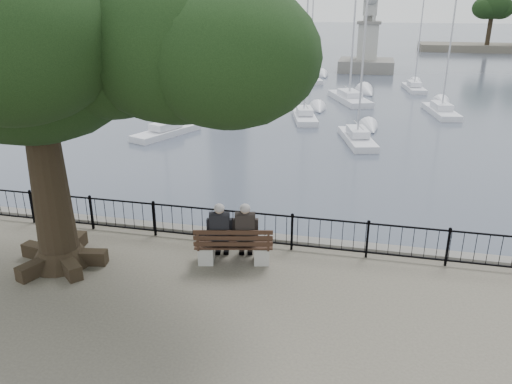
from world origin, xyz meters
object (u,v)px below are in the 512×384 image
(person_right, at_px, (245,234))
(person_left, at_px, (220,234))
(lion_monument, at_px, (367,51))
(bench, at_px, (234,250))
(tree, at_px, (62,31))

(person_right, bearing_deg, person_left, -167.50)
(person_left, bearing_deg, lion_monument, 86.81)
(lion_monument, bearing_deg, bench, -92.77)
(person_left, height_order, lion_monument, lion_monument)
(person_right, relative_size, lion_monument, 0.19)
(person_right, xyz_separation_m, tree, (-3.81, -1.08, 4.98))
(bench, bearing_deg, tree, -165.72)
(person_right, distance_m, lion_monument, 48.37)
(person_right, height_order, tree, tree)
(bench, bearing_deg, person_right, 33.42)
(lion_monument, bearing_deg, person_left, -93.19)
(bench, distance_m, lion_monument, 48.56)
(bench, height_order, tree, tree)
(bench, relative_size, person_left, 1.24)
(person_right, bearing_deg, lion_monument, 87.54)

